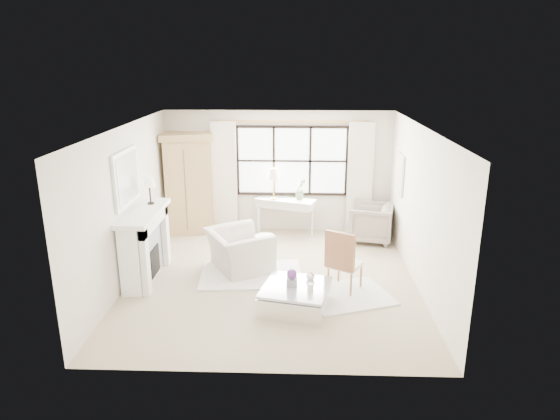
# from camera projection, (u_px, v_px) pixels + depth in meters

# --- Properties ---
(floor) EXTENTS (5.50, 5.50, 0.00)m
(floor) POSITION_uv_depth(u_px,v_px,m) (273.00, 280.00, 8.87)
(floor) COLOR tan
(floor) RESTS_ON ground
(ceiling) EXTENTS (5.50, 5.50, 0.00)m
(ceiling) POSITION_uv_depth(u_px,v_px,m) (272.00, 127.00, 8.08)
(ceiling) COLOR white
(ceiling) RESTS_ON ground
(wall_back) EXTENTS (5.00, 0.00, 5.00)m
(wall_back) POSITION_uv_depth(u_px,v_px,m) (278.00, 172.00, 11.10)
(wall_back) COLOR beige
(wall_back) RESTS_ON ground
(wall_front) EXTENTS (5.00, 0.00, 5.00)m
(wall_front) POSITION_uv_depth(u_px,v_px,m) (260.00, 274.00, 5.85)
(wall_front) COLOR beige
(wall_front) RESTS_ON ground
(wall_left) EXTENTS (0.00, 5.50, 5.50)m
(wall_left) POSITION_uv_depth(u_px,v_px,m) (127.00, 206.00, 8.56)
(wall_left) COLOR beige
(wall_left) RESTS_ON ground
(wall_right) EXTENTS (0.00, 5.50, 5.50)m
(wall_right) POSITION_uv_depth(u_px,v_px,m) (420.00, 209.00, 8.39)
(wall_right) COLOR white
(wall_right) RESTS_ON ground
(window_pane) EXTENTS (2.40, 0.02, 1.50)m
(window_pane) POSITION_uv_depth(u_px,v_px,m) (292.00, 161.00, 11.00)
(window_pane) COLOR white
(window_pane) RESTS_ON wall_back
(window_frame) EXTENTS (2.50, 0.04, 1.50)m
(window_frame) POSITION_uv_depth(u_px,v_px,m) (292.00, 161.00, 10.99)
(window_frame) COLOR black
(window_frame) RESTS_ON wall_back
(curtain_rod) EXTENTS (3.30, 0.04, 0.04)m
(curtain_rod) POSITION_uv_depth(u_px,v_px,m) (292.00, 121.00, 10.69)
(curtain_rod) COLOR #AA7D3B
(curtain_rod) RESTS_ON wall_back
(curtain_left) EXTENTS (0.55, 0.10, 2.47)m
(curtain_left) POSITION_uv_depth(u_px,v_px,m) (224.00, 177.00, 11.08)
(curtain_left) COLOR silver
(curtain_left) RESTS_ON ground
(curtain_right) EXTENTS (0.55, 0.10, 2.47)m
(curtain_right) POSITION_uv_depth(u_px,v_px,m) (360.00, 178.00, 10.98)
(curtain_right) COLOR beige
(curtain_right) RESTS_ON ground
(fireplace) EXTENTS (0.58, 1.66, 1.26)m
(fireplace) POSITION_uv_depth(u_px,v_px,m) (143.00, 244.00, 8.76)
(fireplace) COLOR white
(fireplace) RESTS_ON ground
(mirror_frame) EXTENTS (0.05, 1.15, 0.95)m
(mirror_frame) POSITION_uv_depth(u_px,v_px,m) (126.00, 178.00, 8.42)
(mirror_frame) COLOR white
(mirror_frame) RESTS_ON wall_left
(mirror_glass) EXTENTS (0.02, 1.00, 0.80)m
(mirror_glass) POSITION_uv_depth(u_px,v_px,m) (128.00, 178.00, 8.42)
(mirror_glass) COLOR silver
(mirror_glass) RESTS_ON wall_left
(art_frame) EXTENTS (0.04, 0.62, 0.82)m
(art_frame) POSITION_uv_depth(u_px,v_px,m) (400.00, 174.00, 9.96)
(art_frame) COLOR silver
(art_frame) RESTS_ON wall_right
(art_canvas) EXTENTS (0.01, 0.52, 0.72)m
(art_canvas) POSITION_uv_depth(u_px,v_px,m) (399.00, 174.00, 9.96)
(art_canvas) COLOR beige
(art_canvas) RESTS_ON wall_right
(mantel_lamp) EXTENTS (0.22, 0.22, 0.51)m
(mantel_lamp) POSITION_uv_depth(u_px,v_px,m) (149.00, 183.00, 8.86)
(mantel_lamp) COLOR black
(mantel_lamp) RESTS_ON fireplace
(armoire) EXTENTS (1.25, 0.93, 2.24)m
(armoire) POSITION_uv_depth(u_px,v_px,m) (188.00, 183.00, 10.97)
(armoire) COLOR tan
(armoire) RESTS_ON floor
(console_table) EXTENTS (1.38, 0.85, 0.80)m
(console_table) POSITION_uv_depth(u_px,v_px,m) (285.00, 216.00, 11.09)
(console_table) COLOR silver
(console_table) RESTS_ON floor
(console_lamp) EXTENTS (0.28, 0.28, 0.69)m
(console_lamp) POSITION_uv_depth(u_px,v_px,m) (274.00, 174.00, 10.81)
(console_lamp) COLOR #C29343
(console_lamp) RESTS_ON console_table
(orchid_plant) EXTENTS (0.32, 0.29, 0.47)m
(orchid_plant) POSITION_uv_depth(u_px,v_px,m) (301.00, 189.00, 10.89)
(orchid_plant) COLOR #5D774F
(orchid_plant) RESTS_ON console_table
(side_table) EXTENTS (0.40, 0.40, 0.51)m
(side_table) POSITION_uv_depth(u_px,v_px,m) (265.00, 244.00, 9.62)
(side_table) COLOR white
(side_table) RESTS_ON floor
(rug_left) EXTENTS (1.89, 1.40, 0.03)m
(rug_left) POSITION_uv_depth(u_px,v_px,m) (251.00, 274.00, 9.05)
(rug_left) COLOR white
(rug_left) RESTS_ON floor
(rug_right) EXTENTS (1.77, 1.54, 0.03)m
(rug_right) POSITION_uv_depth(u_px,v_px,m) (344.00, 296.00, 8.23)
(rug_right) COLOR silver
(rug_right) RESTS_ON floor
(club_armchair) EXTENTS (1.44, 1.49, 0.75)m
(club_armchair) POSITION_uv_depth(u_px,v_px,m) (239.00, 251.00, 9.20)
(club_armchair) COLOR beige
(club_armchair) RESTS_ON floor
(wingback_chair) EXTENTS (1.05, 1.04, 0.80)m
(wingback_chair) POSITION_uv_depth(u_px,v_px,m) (371.00, 223.00, 10.65)
(wingback_chair) COLOR gray
(wingback_chair) RESTS_ON floor
(french_chair) EXTENTS (0.66, 0.66, 1.08)m
(french_chair) POSITION_uv_depth(u_px,v_px,m) (344.00, 273.00, 8.38)
(french_chair) COLOR #A26944
(french_chair) RESTS_ON floor
(coffee_table) EXTENTS (1.20, 1.20, 0.38)m
(coffee_table) POSITION_uv_depth(u_px,v_px,m) (296.00, 298.00, 7.81)
(coffee_table) COLOR white
(coffee_table) RESTS_ON floor
(planter_box) EXTENTS (0.17, 0.17, 0.12)m
(planter_box) POSITION_uv_depth(u_px,v_px,m) (292.00, 282.00, 7.74)
(planter_box) COLOR gray
(planter_box) RESTS_ON coffee_table
(planter_flowers) EXTENTS (0.16, 0.16, 0.16)m
(planter_flowers) POSITION_uv_depth(u_px,v_px,m) (292.00, 274.00, 7.70)
(planter_flowers) COLOR #5A2E73
(planter_flowers) RESTS_ON planter_box
(pillar_candle) EXTENTS (0.09, 0.09, 0.12)m
(pillar_candle) POSITION_uv_depth(u_px,v_px,m) (310.00, 287.00, 7.57)
(pillar_candle) COLOR silver
(pillar_candle) RESTS_ON coffee_table
(coffee_vase) EXTENTS (0.18, 0.18, 0.15)m
(coffee_vase) POSITION_uv_depth(u_px,v_px,m) (310.00, 275.00, 7.96)
(coffee_vase) COLOR silver
(coffee_vase) RESTS_ON coffee_table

